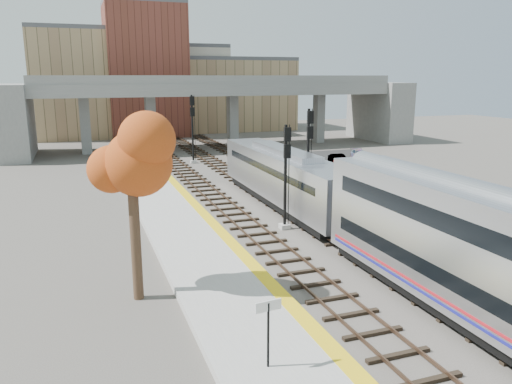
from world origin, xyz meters
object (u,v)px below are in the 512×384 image
object	(u,v)px
locomotive	(284,176)
car_c	(359,155)
signal_mast_near	(286,180)
signal_mast_far	(193,129)
tree	(131,158)
car_a	(345,164)
signal_mast_mid	(308,157)
car_b	(339,160)

from	to	relation	value
locomotive	car_c	xyz separation A→B (m)	(16.47, 16.68, -1.70)
signal_mast_near	signal_mast_far	distance (m)	25.96
locomotive	car_c	size ratio (longest dim) A/B	5.14
tree	signal_mast_near	bearing A→B (deg)	35.69
car_a	car_c	world-z (taller)	car_a
signal_mast_mid	car_a	bearing A→B (deg)	49.27
signal_mast_far	tree	distance (m)	34.63
signal_mast_near	car_b	size ratio (longest dim) A/B	1.88
tree	car_b	distance (m)	36.45
signal_mast_mid	locomotive	bearing A→B (deg)	-174.91
signal_mast_mid	car_b	bearing A→B (deg)	53.35
locomotive	tree	bearing A→B (deg)	-134.31
locomotive	tree	distance (m)	17.65
locomotive	car_a	size ratio (longest dim) A/B	4.96
signal_mast_near	car_b	xyz separation A→B (m)	(14.50, 19.35, -2.55)
signal_mast_far	locomotive	bearing A→B (deg)	-84.23
signal_mast_near	car_b	bearing A→B (deg)	53.15
locomotive	car_b	distance (m)	18.89
locomotive	signal_mast_far	xyz separation A→B (m)	(-2.10, 20.77, 1.49)
signal_mast_mid	car_c	distance (m)	22.15
tree	car_a	xyz separation A→B (m)	(23.42, 23.40, -5.49)
signal_mast_far	tree	size ratio (longest dim) A/B	0.89
signal_mast_near	tree	world-z (taller)	tree
signal_mast_mid	car_c	size ratio (longest dim) A/B	1.92
car_a	car_b	bearing A→B (deg)	82.01
car_a	signal_mast_near	bearing A→B (deg)	-119.48
tree	signal_mast_far	bearing A→B (deg)	73.30
car_b	car_c	bearing A→B (deg)	38.32
signal_mast_far	tree	bearing A→B (deg)	-106.70
signal_mast_near	signal_mast_far	xyz separation A→B (m)	(0.00, 25.95, 0.61)
locomotive	signal_mast_near	size ratio (longest dim) A/B	2.90
signal_mast_mid	signal_mast_far	distance (m)	20.99
tree	car_b	bearing A→B (deg)	47.31
car_b	car_a	bearing A→B (deg)	-101.60
signal_mast_far	car_a	distance (m)	16.89
car_a	car_c	distance (m)	7.56
signal_mast_mid	car_b	distance (m)	17.67
signal_mast_mid	car_c	xyz separation A→B (m)	(14.47, 16.50, -2.97)
locomotive	signal_mast_mid	size ratio (longest dim) A/B	2.68
signal_mast_near	signal_mast_mid	bearing A→B (deg)	52.62
signal_mast_far	car_c	bearing A→B (deg)	-12.41
signal_mast_mid	car_b	xyz separation A→B (m)	(10.40, 13.98, -2.93)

